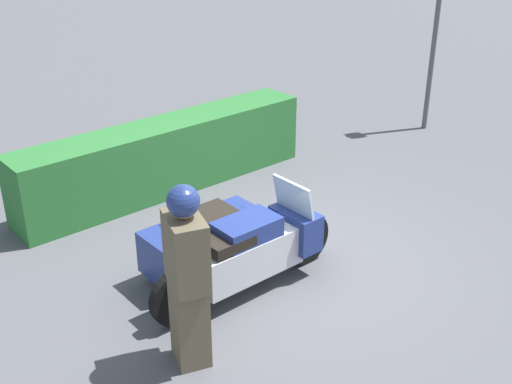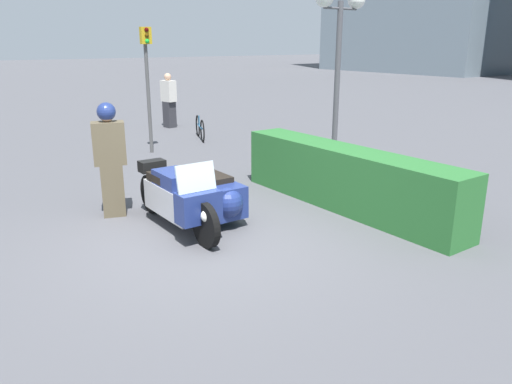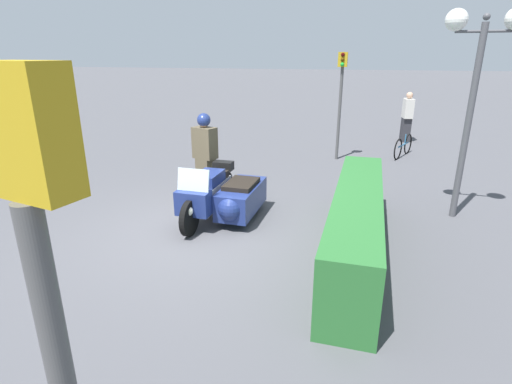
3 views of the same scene
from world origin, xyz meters
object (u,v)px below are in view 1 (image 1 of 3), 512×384
Objects in this scene: traffic_light_near at (436,18)px; police_motorcycle at (231,242)px; hedge_bush_curbside at (166,157)px; officer_rider at (187,274)px.

police_motorcycle is at bearing 25.93° from traffic_light_near.
traffic_light_near is at bearing 15.70° from police_motorcycle.
officer_rider is at bearing -120.11° from hedge_bush_curbside.
officer_rider is (-1.19, -0.88, 0.51)m from police_motorcycle.
police_motorcycle reaches higher than hedge_bush_curbside.
police_motorcycle is at bearing -107.06° from hedge_bush_curbside.
traffic_light_near is (5.09, -0.89, 1.50)m from hedge_bush_curbside.
hedge_bush_curbside is (0.77, 2.50, 0.05)m from police_motorcycle.
officer_rider is 0.61× the size of traffic_light_near.
officer_rider is at bearing -143.32° from police_motorcycle.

